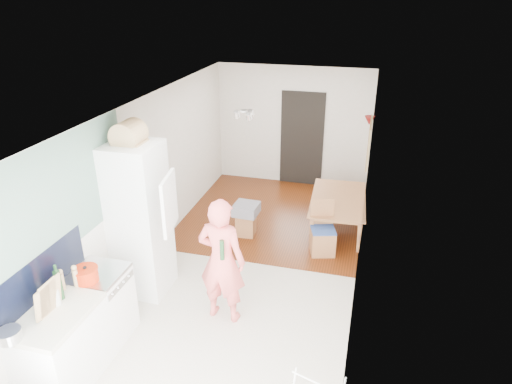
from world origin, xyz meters
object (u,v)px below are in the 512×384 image
at_px(dining_table, 339,216).
at_px(stool, 246,224).
at_px(person, 221,250).
at_px(dining_chair, 323,229).

relative_size(dining_table, stool, 3.49).
distance_m(person, dining_chair, 2.20).
bearing_deg(stool, dining_chair, -10.72).
distance_m(dining_chair, stool, 1.39).
bearing_deg(person, dining_chair, -114.61).
relative_size(person, dining_table, 1.41).
bearing_deg(person, dining_table, -109.22).
distance_m(dining_table, stool, 1.64).
height_order(person, dining_table, person).
relative_size(dining_chair, stool, 2.19).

